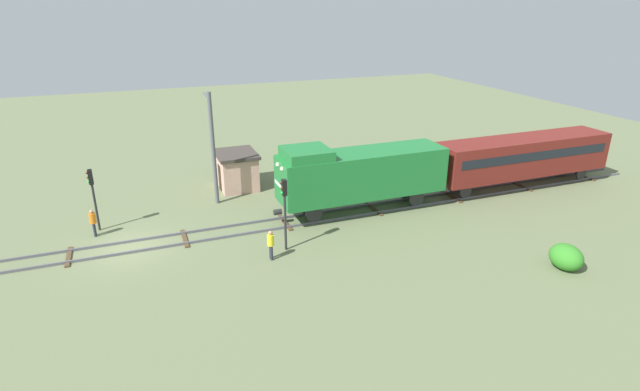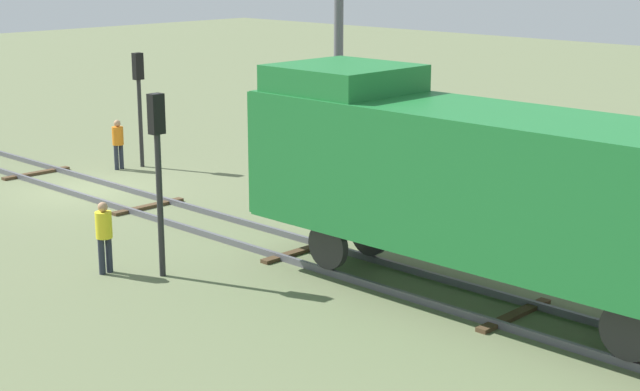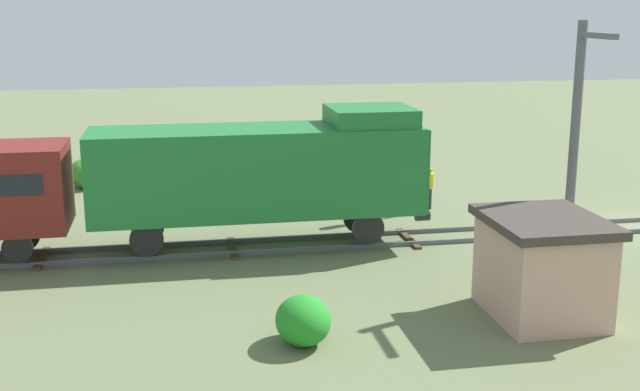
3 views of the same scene
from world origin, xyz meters
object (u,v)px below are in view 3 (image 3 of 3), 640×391
worker_by_signal (429,185)px  relay_hut (542,266)px  locomotive (264,169)px  traffic_signal_mid (411,142)px  catenary_mast (575,147)px

worker_by_signal → relay_hut: relay_hut is taller
locomotive → traffic_signal_mid: size_ratio=2.76×
locomotive → traffic_signal_mid: bearing=-61.1°
worker_by_signal → catenary_mast: 9.85m
traffic_signal_mid → catenary_mast: (-8.46, -2.35, 1.18)m
traffic_signal_mid → worker_by_signal: (0.80, -1.08, -1.93)m
locomotive → worker_by_signal: 8.56m
locomotive → catenary_mast: (-5.06, -8.52, 1.33)m
worker_by_signal → catenary_mast: bearing=99.7°
locomotive → catenary_mast: size_ratio=1.50×
relay_hut → traffic_signal_mid: bearing=1.8°
worker_by_signal → catenary_mast: (-9.26, -1.27, 3.10)m
locomotive → relay_hut: 10.03m
locomotive → traffic_signal_mid: 7.05m
locomotive → relay_hut: (-7.50, -6.51, -1.38)m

